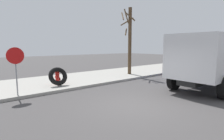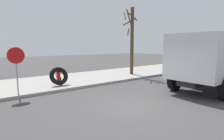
{
  "view_description": "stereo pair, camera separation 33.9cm",
  "coord_description": "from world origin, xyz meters",
  "px_view_note": "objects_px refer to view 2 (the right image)",
  "views": [
    {
      "loc": [
        -5.34,
        -4.8,
        2.42
      ],
      "look_at": [
        0.99,
        2.69,
        1.12
      ],
      "focal_mm": 29.04,
      "sensor_mm": 36.0,
      "label": 1
    },
    {
      "loc": [
        -5.08,
        -5.02,
        2.42
      ],
      "look_at": [
        0.99,
        2.69,
        1.12
      ],
      "focal_mm": 29.04,
      "sensor_mm": 36.0,
      "label": 2
    }
  ],
  "objects_px": {
    "fire_hydrant": "(59,77)",
    "dump_truck_blue": "(217,60)",
    "stop_sign": "(16,62)",
    "bare_tree": "(132,39)",
    "loose_tire": "(59,76)"
  },
  "relations": [
    {
      "from": "fire_hydrant",
      "to": "dump_truck_blue",
      "type": "distance_m",
      "value": 9.17
    },
    {
      "from": "fire_hydrant",
      "to": "dump_truck_blue",
      "type": "relative_size",
      "value": 0.12
    },
    {
      "from": "fire_hydrant",
      "to": "stop_sign",
      "type": "relative_size",
      "value": 0.38
    },
    {
      "from": "loose_tire",
      "to": "bare_tree",
      "type": "distance_m",
      "value": 6.71
    },
    {
      "from": "fire_hydrant",
      "to": "bare_tree",
      "type": "distance_m",
      "value": 6.62
    },
    {
      "from": "loose_tire",
      "to": "bare_tree",
      "type": "height_order",
      "value": "bare_tree"
    },
    {
      "from": "fire_hydrant",
      "to": "stop_sign",
      "type": "bearing_deg",
      "value": -156.67
    },
    {
      "from": "dump_truck_blue",
      "to": "bare_tree",
      "type": "bearing_deg",
      "value": 96.0
    },
    {
      "from": "stop_sign",
      "to": "fire_hydrant",
      "type": "bearing_deg",
      "value": 23.33
    },
    {
      "from": "stop_sign",
      "to": "dump_truck_blue",
      "type": "relative_size",
      "value": 0.31
    },
    {
      "from": "dump_truck_blue",
      "to": "bare_tree",
      "type": "distance_m",
      "value": 6.36
    },
    {
      "from": "loose_tire",
      "to": "stop_sign",
      "type": "height_order",
      "value": "stop_sign"
    },
    {
      "from": "loose_tire",
      "to": "dump_truck_blue",
      "type": "relative_size",
      "value": 0.15
    },
    {
      "from": "loose_tire",
      "to": "stop_sign",
      "type": "distance_m",
      "value": 2.6
    },
    {
      "from": "fire_hydrant",
      "to": "loose_tire",
      "type": "distance_m",
      "value": 0.36
    }
  ]
}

